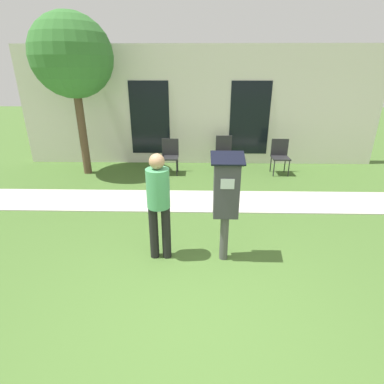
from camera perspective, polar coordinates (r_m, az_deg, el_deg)
The scene contains 9 objects.
ground_plane at distance 3.67m, azimuth 1.19°, elevation -22.69°, with size 40.00×40.00×0.00m, color #476B2D.
sidewalk at distance 6.33m, azimuth 1.32°, elevation -1.70°, with size 12.00×1.10×0.02m.
building_facade at distance 8.73m, azimuth 1.46°, elevation 15.88°, with size 10.00×0.26×3.20m.
parking_meter at distance 4.08m, azimuth 6.51°, elevation -0.54°, with size 0.44×0.31×1.59m.
person_standing at distance 4.15m, azimuth -6.39°, elevation -1.43°, with size 0.32×0.32×1.58m.
outdoor_chair_left at distance 7.96m, azimuth -4.21°, elevation 7.33°, with size 0.44×0.44×0.90m.
outdoor_chair_middle at distance 8.36m, azimuth 6.08°, elevation 8.01°, with size 0.44×0.44×0.90m.
outdoor_chair_right at distance 8.24m, azimuth 16.42°, elevation 7.01°, with size 0.44×0.44×0.90m.
tree at distance 8.14m, azimuth -21.87°, elevation 22.73°, with size 1.90×1.90×3.82m.
Camera 1 is at (-0.01, -2.59, 2.60)m, focal length 28.00 mm.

